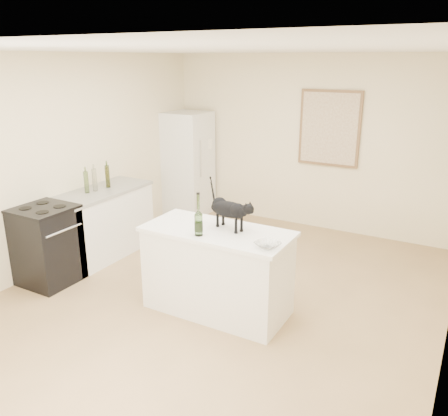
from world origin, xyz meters
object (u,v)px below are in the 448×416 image
at_px(stove, 47,246).
at_px(fridge, 188,164).
at_px(black_cat, 229,211).
at_px(wine_bottle, 198,217).
at_px(glass_bowl, 268,245).

height_order(stove, fridge, fridge).
bearing_deg(stove, fridge, 90.00).
bearing_deg(fridge, black_cat, -49.13).
distance_m(wine_bottle, glass_bowl, 0.73).
relative_size(wine_bottle, glass_bowl, 1.70).
height_order(black_cat, glass_bowl, black_cat).
xyz_separation_m(black_cat, wine_bottle, (-0.17, -0.30, 0.01)).
relative_size(stove, wine_bottle, 2.40).
height_order(stove, wine_bottle, wine_bottle).
xyz_separation_m(fridge, black_cat, (2.14, -2.47, 0.23)).
distance_m(fridge, black_cat, 3.28).
distance_m(black_cat, wine_bottle, 0.34).
bearing_deg(glass_bowl, black_cat, 154.33).
xyz_separation_m(stove, fridge, (0.00, 2.95, 0.40)).
bearing_deg(glass_bowl, wine_bottle, -176.96).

